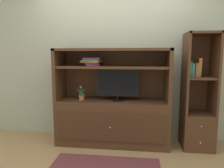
% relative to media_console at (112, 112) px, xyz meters
% --- Properties ---
extents(ground_plane, '(8.00, 8.00, 0.00)m').
position_rel_media_console_xyz_m(ground_plane, '(0.00, -0.40, -0.48)').
color(ground_plane, tan).
extents(painted_rear_wall, '(6.00, 0.10, 2.80)m').
position_rel_media_console_xyz_m(painted_rear_wall, '(0.00, 0.35, 0.92)').
color(painted_rear_wall, '#ADB29E').
rests_on(painted_rear_wall, ground_plane).
extents(media_console, '(1.68, 0.54, 1.45)m').
position_rel_media_console_xyz_m(media_console, '(0.00, 0.00, 0.00)').
color(media_console, '#4C2D1C').
rests_on(media_console, ground_plane).
extents(tv_monitor, '(0.62, 0.18, 0.47)m').
position_rel_media_console_xyz_m(tv_monitor, '(0.08, -0.04, 0.45)').
color(tv_monitor, black).
rests_on(tv_monitor, media_console).
extents(potted_plant, '(0.12, 0.11, 0.21)m').
position_rel_media_console_xyz_m(potted_plant, '(-0.46, -0.07, 0.24)').
color(potted_plant, '#B26642').
rests_on(potted_plant, media_console).
extents(magazine_stack, '(0.30, 0.34, 0.12)m').
position_rel_media_console_xyz_m(magazine_stack, '(-0.30, -0.00, 0.78)').
color(magazine_stack, purple).
rests_on(magazine_stack, media_console).
extents(bookshelf_tall, '(0.43, 0.45, 1.66)m').
position_rel_media_console_xyz_m(bookshelf_tall, '(1.25, 0.01, 0.07)').
color(bookshelf_tall, '#4C2D1C').
rests_on(bookshelf_tall, ground_plane).
extents(upright_book_row, '(0.16, 0.17, 0.26)m').
position_rel_media_console_xyz_m(upright_book_row, '(1.18, -0.00, 0.68)').
color(upright_book_row, '#338C4C').
rests_on(upright_book_row, bookshelf_tall).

